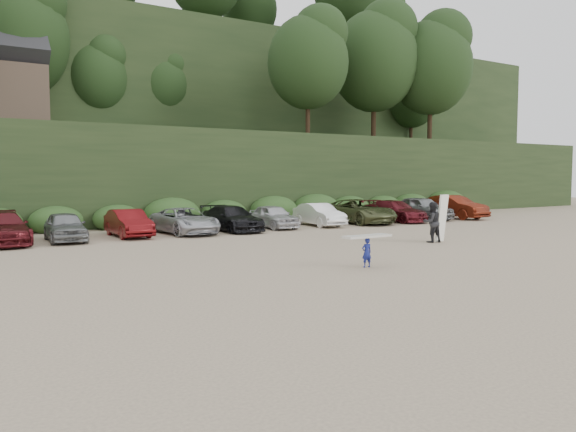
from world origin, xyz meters
TOP-DOWN VIEW (x-y plane):
  - ground at (0.00, 0.00)m, footprint 120.00×120.00m
  - hillside_backdrop at (-0.26, 35.93)m, footprint 90.00×41.50m
  - parked_cars at (-2.29, 10.01)m, footprint 39.38×6.08m
  - child_surfer at (-2.39, -3.19)m, footprint 1.81×0.52m
  - adult_surfer at (4.68, 0.52)m, footprint 1.38×0.83m

SIDE VIEW (x-z plane):
  - ground at x=0.00m, z-range 0.00..0.00m
  - child_surfer at x=-2.39m, z-range 0.19..1.28m
  - parked_cars at x=-2.29m, z-range -0.07..1.56m
  - adult_surfer at x=4.68m, z-range -0.15..2.03m
  - hillside_backdrop at x=-0.26m, z-range -2.78..25.22m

